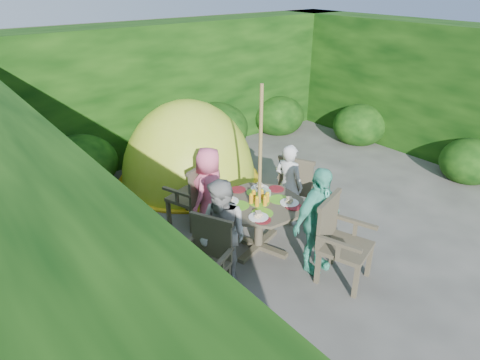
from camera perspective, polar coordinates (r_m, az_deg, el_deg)
ground at (r=6.39m, az=9.43°, el=-5.76°), size 60.00×60.00×0.00m
hedge_enclosure at (r=6.74m, az=1.94°, el=8.05°), size 9.00×9.00×2.50m
patio_table at (r=5.50m, az=2.57°, el=-3.98°), size 1.50×1.50×0.82m
parasol_pole at (r=5.25m, az=2.67°, el=0.95°), size 0.06×0.06×2.20m
garden_chair_right at (r=6.39m, az=7.76°, el=-0.57°), size 0.68×0.71×0.92m
garden_chair_left at (r=4.79m, az=-4.57°, el=-10.44°), size 0.66×0.69×0.90m
garden_chair_back at (r=6.10m, az=-6.30°, el=-1.85°), size 0.68×0.64×0.92m
garden_chair_front at (r=5.13m, az=13.11°, el=-7.74°), size 0.73×0.69×0.99m
child_right at (r=6.10m, az=6.47°, el=-0.64°), size 0.40×0.50×1.21m
child_left at (r=4.89m, az=-2.36°, el=-7.17°), size 0.61×0.72×1.30m
child_back at (r=5.87m, az=-4.12°, el=-1.45°), size 0.72×0.63×1.25m
child_front at (r=5.14m, az=10.25°, el=-5.43°), size 0.82×0.39×1.36m
dome_tent at (r=7.68m, az=-6.67°, el=0.12°), size 2.95×2.95×2.84m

